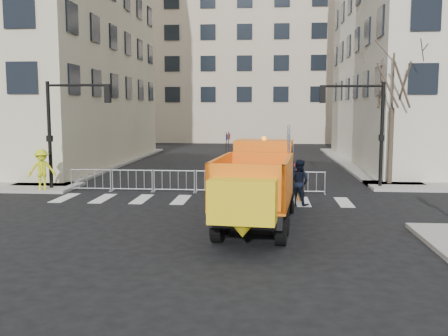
# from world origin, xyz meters

# --- Properties ---
(ground) EXTENTS (120.00, 120.00, 0.00)m
(ground) POSITION_xyz_m (0.00, 0.00, 0.00)
(ground) COLOR black
(ground) RESTS_ON ground
(sidewalk_back) EXTENTS (64.00, 5.00, 0.15)m
(sidewalk_back) POSITION_xyz_m (0.00, 8.50, 0.07)
(sidewalk_back) COLOR gray
(sidewalk_back) RESTS_ON ground
(building_far) EXTENTS (30.00, 18.00, 24.00)m
(building_far) POSITION_xyz_m (0.00, 52.00, 12.00)
(building_far) COLOR #C0AB92
(building_far) RESTS_ON ground
(traffic_light_left) EXTENTS (0.18, 0.18, 5.40)m
(traffic_light_left) POSITION_xyz_m (-8.00, 7.50, 2.70)
(traffic_light_left) COLOR black
(traffic_light_left) RESTS_ON ground
(traffic_light_right) EXTENTS (0.18, 0.18, 5.40)m
(traffic_light_right) POSITION_xyz_m (8.50, 9.50, 2.70)
(traffic_light_right) COLOR black
(traffic_light_right) RESTS_ON ground
(crowd_barriers) EXTENTS (12.60, 0.60, 1.10)m
(crowd_barriers) POSITION_xyz_m (-0.75, 7.60, 0.55)
(crowd_barriers) COLOR #9EA0A5
(crowd_barriers) RESTS_ON ground
(street_tree) EXTENTS (3.00, 3.00, 7.50)m
(street_tree) POSITION_xyz_m (9.20, 10.50, 3.75)
(street_tree) COLOR #382B21
(street_tree) RESTS_ON ground
(plow_truck) EXTENTS (3.37, 9.15, 3.48)m
(plow_truck) POSITION_xyz_m (2.42, 0.54, 1.55)
(plow_truck) COLOR black
(plow_truck) RESTS_ON ground
(cop_a) EXTENTS (0.82, 0.60, 2.05)m
(cop_a) POSITION_xyz_m (3.71, 6.75, 1.03)
(cop_a) COLOR black
(cop_a) RESTS_ON ground
(cop_b) EXTENTS (1.18, 1.09, 1.94)m
(cop_b) POSITION_xyz_m (4.07, 4.71, 0.97)
(cop_b) COLOR black
(cop_b) RESTS_ON ground
(cop_c) EXTENTS (1.07, 0.88, 1.71)m
(cop_c) POSITION_xyz_m (2.13, 4.38, 0.85)
(cop_c) COLOR black
(cop_c) RESTS_ON ground
(worker) EXTENTS (1.47, 1.25, 1.97)m
(worker) POSITION_xyz_m (-8.14, 6.80, 1.14)
(worker) COLOR yellow
(worker) RESTS_ON sidewalk_back
(newspaper_box) EXTENTS (0.56, 0.53, 1.10)m
(newspaper_box) POSITION_xyz_m (4.05, 9.12, 0.70)
(newspaper_box) COLOR red
(newspaper_box) RESTS_ON sidewalk_back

